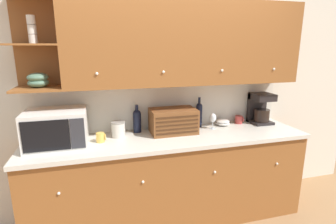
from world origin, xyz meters
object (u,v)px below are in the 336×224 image
(wine_glass, at_px, (213,118))
(coffee_maker, at_px, (260,108))
(storage_canister, at_px, (118,129))
(bowl_stack_on_counter, at_px, (222,122))
(mug_blue_second, at_px, (239,120))
(mug, at_px, (101,137))
(wine_bottle, at_px, (199,114))
(bread_box, at_px, (173,121))
(microwave, at_px, (57,128))
(second_wine_bottle, at_px, (137,120))

(wine_glass, relative_size, coffee_maker, 0.49)
(storage_canister, bearing_deg, wine_glass, -0.53)
(bowl_stack_on_counter, bearing_deg, mug_blue_second, 3.74)
(storage_canister, bearing_deg, bowl_stack_on_counter, 4.17)
(mug, relative_size, mug_blue_second, 0.94)
(bowl_stack_on_counter, distance_m, coffee_maker, 0.49)
(wine_glass, bearing_deg, wine_bottle, 133.62)
(mug_blue_second, bearing_deg, wine_glass, -164.12)
(mug, xyz_separation_m, mug_blue_second, (1.60, 0.21, -0.00))
(bread_box, distance_m, bowl_stack_on_counter, 0.64)
(microwave, distance_m, bread_box, 1.13)
(storage_canister, bearing_deg, mug_blue_second, 4.10)
(wine_bottle, xyz_separation_m, mug_blue_second, (0.51, -0.01, -0.11))
(bowl_stack_on_counter, bearing_deg, wine_bottle, 175.03)
(microwave, xyz_separation_m, second_wine_bottle, (0.76, 0.20, -0.03))
(microwave, relative_size, coffee_maker, 1.48)
(second_wine_bottle, relative_size, wine_bottle, 0.87)
(second_wine_bottle, distance_m, mug_blue_second, 1.22)
(second_wine_bottle, bearing_deg, mug_blue_second, 0.14)
(wine_glass, height_order, mug_blue_second, wine_glass)
(wine_glass, distance_m, bowl_stack_on_counter, 0.21)
(wine_glass, distance_m, coffee_maker, 0.65)
(bowl_stack_on_counter, bearing_deg, coffee_maker, -3.05)
(storage_canister, distance_m, bowl_stack_on_counter, 1.20)
(bowl_stack_on_counter, bearing_deg, storage_canister, -175.83)
(storage_canister, relative_size, bread_box, 0.33)
(microwave, relative_size, storage_canister, 3.38)
(wine_glass, bearing_deg, second_wine_bottle, 172.48)
(wine_bottle, bearing_deg, mug_blue_second, -1.17)
(storage_canister, height_order, wine_bottle, wine_bottle)
(mug, height_order, second_wine_bottle, second_wine_bottle)
(wine_bottle, distance_m, wine_glass, 0.17)
(wine_bottle, distance_m, mug_blue_second, 0.52)
(bowl_stack_on_counter, relative_size, mug_blue_second, 1.73)
(wine_bottle, bearing_deg, second_wine_bottle, -178.93)
(bread_box, height_order, wine_bottle, wine_bottle)
(storage_canister, xyz_separation_m, bowl_stack_on_counter, (1.20, 0.09, -0.04))
(wine_bottle, height_order, bowl_stack_on_counter, wine_bottle)
(mug, bearing_deg, bread_box, 6.93)
(wine_glass, bearing_deg, microwave, -176.85)
(mug, relative_size, storage_canister, 0.59)
(mug, height_order, wine_glass, wine_glass)
(wine_glass, distance_m, mug_blue_second, 0.41)
(storage_canister, bearing_deg, bread_box, -1.79)
(wine_bottle, height_order, mug_blue_second, wine_bottle)
(coffee_maker, bearing_deg, bread_box, -175.83)
(storage_canister, xyz_separation_m, second_wine_bottle, (0.21, 0.10, 0.06))
(wine_glass, xyz_separation_m, bowl_stack_on_counter, (0.17, 0.10, -0.08))
(microwave, relative_size, second_wine_bottle, 1.79)
(mug, xyz_separation_m, second_wine_bottle, (0.38, 0.21, 0.09))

